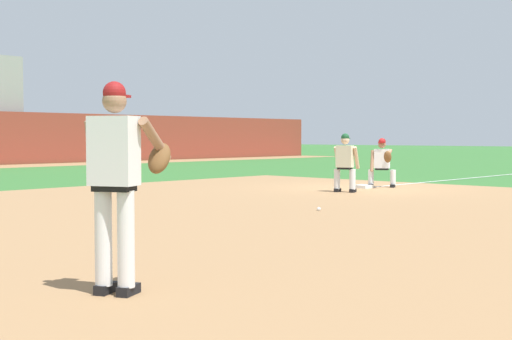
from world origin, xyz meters
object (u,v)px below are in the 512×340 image
object	(u,v)px
baseball	(319,209)
baserunner	(345,160)
first_base_bag	(363,187)
first_baseman	(382,160)
pitcher	(118,174)

from	to	relation	value
baseball	baserunner	distance (m)	4.59
first_base_bag	first_baseman	xyz separation A→B (m)	(0.63, -0.18, 0.69)
baseball	first_baseman	bearing A→B (deg)	22.62
pitcher	first_base_bag	bearing A→B (deg)	25.22
baseball	pitcher	xyz separation A→B (m)	(-6.73, -3.02, 1.02)
baseball	first_baseman	size ratio (longest dim) A/B	0.06
pitcher	baseball	bearing A→B (deg)	24.18
first_base_bag	first_baseman	distance (m)	0.95
first_base_bag	first_baseman	size ratio (longest dim) A/B	0.28
baseball	first_baseman	world-z (taller)	first_baseman
first_base_bag	baserunner	xyz separation A→B (m)	(-1.45, -0.44, 0.75)
first_baseman	baserunner	size ratio (longest dim) A/B	0.92
pitcher	baserunner	xyz separation A→B (m)	(10.67, 5.27, -0.27)
first_base_bag	baserunner	world-z (taller)	baserunner
baseball	pitcher	world-z (taller)	pitcher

